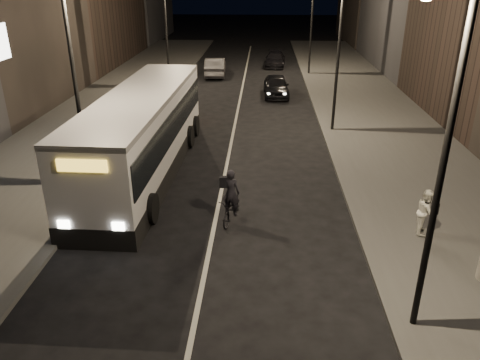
# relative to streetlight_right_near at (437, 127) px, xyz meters

# --- Properties ---
(ground) EXTENTS (180.00, 180.00, 0.00)m
(ground) POSITION_rel_streetlight_right_near_xyz_m (-5.33, 4.00, -5.36)
(ground) COLOR black
(ground) RESTS_ON ground
(sidewalk_right) EXTENTS (7.00, 70.00, 0.16)m
(sidewalk_right) POSITION_rel_streetlight_right_near_xyz_m (3.17, 18.00, -5.28)
(sidewalk_right) COLOR #3D3D3A
(sidewalk_right) RESTS_ON ground
(sidewalk_left) EXTENTS (7.00, 70.00, 0.16)m
(sidewalk_left) POSITION_rel_streetlight_right_near_xyz_m (-13.83, 18.00, -5.28)
(sidewalk_left) COLOR #3D3D3A
(sidewalk_left) RESTS_ON ground
(streetlight_right_near) EXTENTS (1.20, 0.44, 8.12)m
(streetlight_right_near) POSITION_rel_streetlight_right_near_xyz_m (0.00, 0.00, 0.00)
(streetlight_right_near) COLOR black
(streetlight_right_near) RESTS_ON sidewalk_right
(streetlight_right_mid) EXTENTS (1.20, 0.44, 8.12)m
(streetlight_right_mid) POSITION_rel_streetlight_right_near_xyz_m (0.00, 16.00, 0.00)
(streetlight_right_mid) COLOR black
(streetlight_right_mid) RESTS_ON sidewalk_right
(streetlight_right_far) EXTENTS (1.20, 0.44, 8.12)m
(streetlight_right_far) POSITION_rel_streetlight_right_near_xyz_m (0.00, 32.00, 0.00)
(streetlight_right_far) COLOR black
(streetlight_right_far) RESTS_ON sidewalk_right
(streetlight_left_near) EXTENTS (1.20, 0.44, 8.12)m
(streetlight_left_near) POSITION_rel_streetlight_right_near_xyz_m (-10.66, 8.00, 0.00)
(streetlight_left_near) COLOR black
(streetlight_left_near) RESTS_ON sidewalk_left
(streetlight_left_far) EXTENTS (1.20, 0.44, 8.12)m
(streetlight_left_far) POSITION_rel_streetlight_right_near_xyz_m (-10.66, 26.00, 0.00)
(streetlight_left_far) COLOR black
(streetlight_left_far) RESTS_ON sidewalk_left
(city_bus) EXTENTS (3.40, 13.47, 3.61)m
(city_bus) POSITION_rel_streetlight_right_near_xyz_m (-8.93, 9.83, -3.40)
(city_bus) COLOR silver
(city_bus) RESTS_ON ground
(cyclist_on_bicycle) EXTENTS (1.01, 1.93, 2.11)m
(cyclist_on_bicycle) POSITION_rel_streetlight_right_near_xyz_m (-4.74, 5.31, -4.66)
(cyclist_on_bicycle) COLOR black
(cyclist_on_bicycle) RESTS_ON ground
(pedestrian_woman) EXTENTS (0.79, 0.91, 1.60)m
(pedestrian_woman) POSITION_rel_streetlight_right_near_xyz_m (1.89, 4.60, -4.40)
(pedestrian_woman) COLOR silver
(pedestrian_woman) RESTS_ON sidewalk_right
(car_near) EXTENTS (1.90, 4.42, 1.49)m
(car_near) POSITION_rel_streetlight_right_near_xyz_m (-2.76, 24.23, -4.62)
(car_near) COLOR black
(car_near) RESTS_ON ground
(car_mid) EXTENTS (1.92, 4.84, 1.57)m
(car_mid) POSITION_rel_streetlight_right_near_xyz_m (-7.87, 31.11, -4.58)
(car_mid) COLOR #38383B
(car_mid) RESTS_ON ground
(car_far) EXTENTS (2.14, 4.65, 1.32)m
(car_far) POSITION_rel_streetlight_right_near_xyz_m (-2.63, 35.93, -4.70)
(car_far) COLOR black
(car_far) RESTS_ON ground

